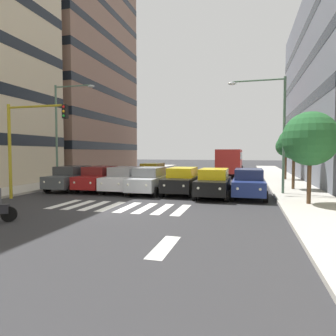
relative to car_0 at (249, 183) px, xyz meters
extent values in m
plane|color=#2D2D30|center=(6.22, 4.70, -0.89)|extent=(180.00, 180.00, 0.00)
cube|color=#B2ADA3|center=(-3.16, 4.70, -0.81)|extent=(3.36, 90.00, 0.15)
cube|color=#846656|center=(21.29, -17.65, 13.02)|extent=(8.02, 18.30, 27.82)
cube|color=black|center=(21.29, -17.65, 2.59)|extent=(8.06, 18.34, 0.90)
cube|color=black|center=(21.29, -17.65, 6.07)|extent=(8.06, 18.34, 0.90)
cube|color=black|center=(21.29, -17.65, 9.55)|extent=(8.06, 18.34, 0.90)
cube|color=black|center=(21.29, -17.65, 13.02)|extent=(8.06, 18.34, 0.90)
cube|color=black|center=(21.29, -17.65, 16.50)|extent=(8.06, 18.34, 0.90)
cube|color=black|center=(21.29, -17.65, 19.98)|extent=(8.06, 18.34, 0.90)
cube|color=silver|center=(3.07, 4.70, -0.88)|extent=(0.45, 2.80, 0.01)
cube|color=silver|center=(3.97, 4.70, -0.88)|extent=(0.45, 2.80, 0.01)
cube|color=silver|center=(4.87, 4.70, -0.88)|extent=(0.45, 2.80, 0.01)
cube|color=silver|center=(5.77, 4.70, -0.88)|extent=(0.45, 2.80, 0.01)
cube|color=silver|center=(6.67, 4.70, -0.88)|extent=(0.45, 2.80, 0.01)
cube|color=silver|center=(7.57, 4.70, -0.88)|extent=(0.45, 2.80, 0.01)
cube|color=silver|center=(8.47, 4.70, -0.88)|extent=(0.45, 2.80, 0.01)
cube|color=silver|center=(9.37, 4.70, -0.88)|extent=(0.45, 2.80, 0.01)
cube|color=silver|center=(2.37, 10.20, -0.88)|extent=(0.50, 2.20, 0.01)
cube|color=navy|center=(0.00, 0.05, -0.17)|extent=(1.80, 4.40, 0.80)
cube|color=#1D2547|center=(0.00, -0.15, 0.53)|extent=(1.58, 2.46, 0.60)
cylinder|color=black|center=(-0.90, 1.50, -0.57)|extent=(0.22, 0.64, 0.64)
cylinder|color=black|center=(0.90, 1.50, -0.57)|extent=(0.22, 0.64, 0.64)
cylinder|color=black|center=(-0.90, -1.40, -0.57)|extent=(0.22, 0.64, 0.64)
cylinder|color=black|center=(0.90, -1.40, -0.57)|extent=(0.22, 0.64, 0.64)
sphere|color=white|center=(-0.58, 2.20, -0.09)|extent=(0.18, 0.18, 0.18)
sphere|color=white|center=(0.58, 2.20, -0.09)|extent=(0.18, 0.18, 0.18)
cube|color=black|center=(2.04, 0.36, -0.17)|extent=(1.80, 4.40, 0.80)
cube|color=yellow|center=(2.04, 0.16, 0.53)|extent=(1.58, 2.46, 0.60)
cylinder|color=black|center=(1.14, 1.82, -0.57)|extent=(0.22, 0.64, 0.64)
cylinder|color=black|center=(2.94, 1.82, -0.57)|extent=(0.22, 0.64, 0.64)
cylinder|color=black|center=(1.14, -1.09, -0.57)|extent=(0.22, 0.64, 0.64)
cylinder|color=black|center=(2.94, -1.09, -0.57)|extent=(0.22, 0.64, 0.64)
sphere|color=white|center=(1.47, 2.51, -0.09)|extent=(0.18, 0.18, 0.18)
sphere|color=white|center=(2.62, 2.51, -0.09)|extent=(0.18, 0.18, 0.18)
cube|color=black|center=(4.16, -0.44, -0.17)|extent=(1.80, 4.40, 0.80)
cube|color=yellow|center=(4.16, -0.64, 0.53)|extent=(1.58, 2.46, 0.60)
cylinder|color=black|center=(3.26, 1.01, -0.57)|extent=(0.22, 0.64, 0.64)
cylinder|color=black|center=(5.06, 1.01, -0.57)|extent=(0.22, 0.64, 0.64)
cylinder|color=black|center=(3.26, -1.89, -0.57)|extent=(0.22, 0.64, 0.64)
cylinder|color=black|center=(5.06, -1.89, -0.57)|extent=(0.22, 0.64, 0.64)
sphere|color=white|center=(3.59, 1.71, -0.09)|extent=(0.18, 0.18, 0.18)
sphere|color=white|center=(4.74, 1.71, -0.09)|extent=(0.18, 0.18, 0.18)
cube|color=#B2B7BC|center=(6.31, -0.16, -0.17)|extent=(1.80, 4.40, 0.80)
cube|color=slate|center=(6.31, -0.36, 0.53)|extent=(1.58, 2.46, 0.60)
cylinder|color=black|center=(5.41, 1.29, -0.57)|extent=(0.22, 0.64, 0.64)
cylinder|color=black|center=(7.21, 1.29, -0.57)|extent=(0.22, 0.64, 0.64)
cylinder|color=black|center=(5.41, -1.62, -0.57)|extent=(0.22, 0.64, 0.64)
cylinder|color=black|center=(7.21, -1.62, -0.57)|extent=(0.22, 0.64, 0.64)
sphere|color=white|center=(5.74, 1.99, -0.09)|extent=(0.18, 0.18, 0.18)
sphere|color=white|center=(6.89, 1.99, -0.09)|extent=(0.18, 0.18, 0.18)
cube|color=silver|center=(8.17, -0.45, -0.17)|extent=(1.80, 4.40, 0.80)
cube|color=gray|center=(8.17, -0.65, 0.53)|extent=(1.58, 2.46, 0.60)
cylinder|color=black|center=(7.27, 1.00, -0.57)|extent=(0.22, 0.64, 0.64)
cylinder|color=black|center=(9.07, 1.00, -0.57)|extent=(0.22, 0.64, 0.64)
cylinder|color=black|center=(7.27, -1.90, -0.57)|extent=(0.22, 0.64, 0.64)
cylinder|color=black|center=(9.07, -1.90, -0.57)|extent=(0.22, 0.64, 0.64)
sphere|color=white|center=(7.60, 1.70, -0.09)|extent=(0.18, 0.18, 0.18)
sphere|color=white|center=(8.75, 1.70, -0.09)|extent=(0.18, 0.18, 0.18)
cube|color=maroon|center=(10.14, -0.57, -0.17)|extent=(1.80, 4.40, 0.80)
cube|color=maroon|center=(10.14, -0.77, 0.53)|extent=(1.58, 2.46, 0.60)
cylinder|color=black|center=(9.24, 0.88, -0.57)|extent=(0.22, 0.64, 0.64)
cylinder|color=black|center=(11.04, 0.88, -0.57)|extent=(0.22, 0.64, 0.64)
cylinder|color=black|center=(9.24, -2.02, -0.57)|extent=(0.22, 0.64, 0.64)
cylinder|color=black|center=(11.04, -2.02, -0.57)|extent=(0.22, 0.64, 0.64)
sphere|color=white|center=(9.57, 1.58, -0.09)|extent=(0.18, 0.18, 0.18)
sphere|color=white|center=(10.72, 1.58, -0.09)|extent=(0.18, 0.18, 0.18)
cube|color=#474C51|center=(12.20, -0.36, -0.17)|extent=(1.80, 4.40, 0.80)
cube|color=#343639|center=(12.20, -0.56, 0.53)|extent=(1.58, 2.46, 0.60)
cylinder|color=black|center=(11.30, 1.09, -0.57)|extent=(0.22, 0.64, 0.64)
cylinder|color=black|center=(13.10, 1.09, -0.57)|extent=(0.22, 0.64, 0.64)
cylinder|color=black|center=(11.30, -1.81, -0.57)|extent=(0.22, 0.64, 0.64)
cylinder|color=black|center=(13.10, -1.81, -0.57)|extent=(0.22, 0.64, 0.64)
sphere|color=white|center=(11.63, 1.79, -0.09)|extent=(0.18, 0.18, 0.18)
sphere|color=white|center=(12.78, 1.79, -0.09)|extent=(0.18, 0.18, 0.18)
cube|color=gold|center=(8.38, -7.20, -0.17)|extent=(1.80, 4.40, 0.80)
cube|color=olive|center=(8.38, -7.40, 0.53)|extent=(1.58, 2.46, 0.60)
cylinder|color=black|center=(7.48, -5.74, -0.57)|extent=(0.22, 0.64, 0.64)
cylinder|color=black|center=(9.28, -5.74, -0.57)|extent=(0.22, 0.64, 0.64)
cylinder|color=black|center=(7.48, -8.65, -0.57)|extent=(0.22, 0.64, 0.64)
cylinder|color=black|center=(9.28, -8.65, -0.57)|extent=(0.22, 0.64, 0.64)
sphere|color=white|center=(7.80, -5.05, -0.09)|extent=(0.18, 0.18, 0.18)
sphere|color=white|center=(8.96, -5.05, -0.09)|extent=(0.18, 0.18, 0.18)
cube|color=red|center=(2.04, -17.37, 0.86)|extent=(2.50, 10.50, 2.50)
cube|color=black|center=(2.04, -17.37, 1.41)|extent=(2.52, 9.87, 0.80)
cylinder|color=black|center=(0.79, -13.69, -0.39)|extent=(0.28, 1.00, 1.00)
cylinder|color=black|center=(3.29, -13.69, -0.39)|extent=(0.28, 1.00, 1.00)
cylinder|color=black|center=(0.79, -20.52, -0.39)|extent=(0.28, 1.00, 1.00)
cylinder|color=black|center=(3.29, -20.52, -0.39)|extent=(0.28, 1.00, 1.00)
cylinder|color=black|center=(9.07, 8.79, -0.59)|extent=(0.58, 0.36, 0.60)
cylinder|color=#AD991E|center=(13.52, 3.84, 1.86)|extent=(0.18, 0.18, 5.50)
cylinder|color=#AD991E|center=(11.66, 3.84, 4.41)|extent=(3.73, 0.12, 0.12)
cube|color=black|center=(9.79, 3.84, 4.06)|extent=(0.24, 0.28, 0.76)
sphere|color=red|center=(9.79, 3.99, 4.30)|extent=(0.14, 0.14, 0.14)
sphere|color=orange|center=(9.79, 3.99, 4.06)|extent=(0.14, 0.14, 0.14)
sphere|color=green|center=(9.79, 3.99, 3.82)|extent=(0.14, 0.14, 0.14)
cylinder|color=#4C6B56|center=(-2.09, -1.51, 2.88)|extent=(0.16, 0.16, 7.23)
cylinder|color=#4C6B56|center=(-0.50, -1.51, 6.35)|extent=(3.18, 0.10, 0.10)
ellipsoid|color=#B7BCC1|center=(1.09, -1.51, 6.25)|extent=(0.56, 0.28, 0.20)
cylinder|color=#4C6B56|center=(14.52, -2.03, 3.14)|extent=(0.16, 0.16, 7.74)
cylinder|color=#4C6B56|center=(13.00, -2.03, 6.86)|extent=(3.05, 0.10, 0.10)
ellipsoid|color=#B7BCC1|center=(11.47, -2.03, 6.76)|extent=(0.56, 0.28, 0.20)
cylinder|color=#513823|center=(-2.90, 2.19, 0.48)|extent=(0.20, 0.20, 2.44)
sphere|color=#235B2D|center=(-2.90, 2.19, 2.51)|extent=(2.69, 2.69, 2.69)
cylinder|color=#513823|center=(-3.03, -4.08, 0.53)|extent=(0.20, 0.20, 2.52)
sphere|color=#235B2D|center=(-3.03, -4.08, 2.45)|extent=(2.19, 2.19, 2.19)
cylinder|color=#513823|center=(-3.41, -11.88, 0.54)|extent=(0.20, 0.20, 2.55)
sphere|color=#235B2D|center=(-3.41, -11.88, 2.39)|extent=(1.90, 1.90, 1.90)
camera|label=1|loc=(0.07, 18.37, 1.85)|focal=32.02mm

